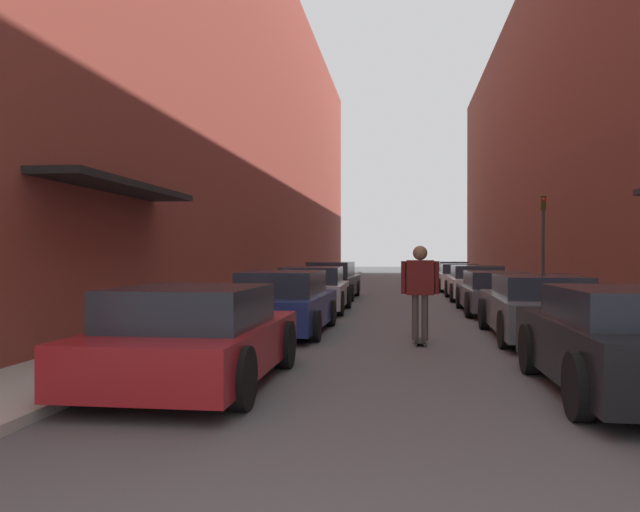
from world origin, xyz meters
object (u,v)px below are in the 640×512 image
parked_car_left_2 (313,290)px  skateboarder (420,283)px  parked_car_left_3 (332,281)px  traffic_light (543,237)px  parked_car_right_5 (452,274)px  parked_car_right_0 (631,342)px  parked_car_right_3 (476,283)px  parked_car_right_4 (459,278)px  parked_car_left_1 (284,304)px  parked_car_right_2 (494,293)px  parked_car_right_1 (537,307)px  parked_car_left_0 (195,337)px

parked_car_left_2 → skateboarder: skateboarder is taller
parked_car_left_3 → traffic_light: size_ratio=1.37×
parked_car_right_5 → traffic_light: traffic_light is taller
parked_car_right_0 → parked_car_right_3: 15.54m
parked_car_left_2 → parked_car_right_5: (5.24, 16.44, -0.03)m
skateboarder → parked_car_right_0: bearing=-59.5°
parked_car_left_2 → parked_car_right_4: size_ratio=0.99×
parked_car_right_5 → traffic_light: size_ratio=1.29×
parked_car_right_0 → parked_car_right_4: parked_car_right_0 is taller
traffic_light → parked_car_left_3: bearing=161.2°
parked_car_left_1 → parked_car_right_4: 16.49m
parked_car_left_2 → parked_car_right_2: bearing=2.3°
parked_car_left_2 → parked_car_right_1: bearing=-44.3°
parked_car_right_1 → parked_car_right_4: size_ratio=1.17×
parked_car_left_2 → traffic_light: 7.81m
parked_car_left_3 → parked_car_right_4: bearing=47.0°
parked_car_left_1 → parked_car_right_1: (5.17, -0.26, -0.00)m
parked_car_right_4 → parked_car_right_3: bearing=-88.4°
parked_car_left_3 → parked_car_right_3: 5.30m
parked_car_left_3 → parked_car_right_0: bearing=-71.0°
parked_car_right_2 → parked_car_left_0: bearing=-116.6°
parked_car_left_0 → parked_car_right_2: size_ratio=0.89×
parked_car_right_4 → parked_car_left_0: bearing=-103.7°
parked_car_right_1 → parked_car_left_1: bearing=177.1°
parked_car_right_2 → parked_car_right_4: bearing=90.4°
parked_car_left_2 → parked_car_left_1: bearing=-88.9°
parked_car_left_2 → skateboarder: size_ratio=2.15×
parked_car_left_1 → parked_car_right_0: (5.20, -5.29, 0.01)m
parked_car_right_1 → parked_car_right_2: 5.35m
parked_car_right_1 → parked_car_right_3: bearing=90.0°
parked_car_left_3 → parked_car_right_1: 11.72m
parked_car_right_1 → traffic_light: size_ratio=1.37×
parked_car_right_2 → parked_car_right_5: 16.23m
parked_car_left_3 → skateboarder: bearing=-75.4°
parked_car_left_2 → parked_car_right_1: size_ratio=0.84×
parked_car_left_2 → parked_car_right_0: (5.29, -10.16, 0.01)m
parked_car_left_1 → parked_car_right_5: parked_car_left_1 is taller
parked_car_left_3 → traffic_light: traffic_light is taller
parked_car_right_5 → traffic_light: 13.78m
parked_car_left_2 → parked_car_right_5: bearing=72.3°
parked_car_left_0 → parked_car_left_3: parked_car_left_3 is taller
parked_car_right_3 → parked_car_left_0: bearing=-108.8°
parked_car_left_3 → skateboarder: skateboarder is taller
parked_car_right_0 → parked_car_right_4: (-0.19, 21.00, -0.04)m
parked_car_left_2 → parked_car_right_3: 7.52m
parked_car_left_1 → parked_car_right_3: bearing=63.3°
parked_car_right_0 → parked_car_right_5: bearing=90.1°
parked_car_right_4 → parked_car_right_5: size_ratio=0.90×
parked_car_left_0 → parked_car_right_3: parked_car_left_0 is taller
parked_car_right_3 → skateboarder: 11.78m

